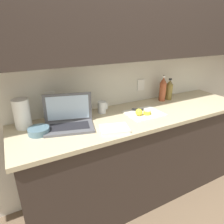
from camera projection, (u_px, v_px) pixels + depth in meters
ground_plane at (137, 190)px, 2.24m from camera, size 12.00×12.00×0.00m
wall_back at (129, 43)px, 1.85m from camera, size 5.20×0.38×2.60m
counter_unit at (140, 154)px, 2.07m from camera, size 2.33×0.64×0.94m
laptop at (69, 119)px, 1.61m from camera, size 0.44×0.34×0.26m
cutting_board at (144, 113)px, 1.88m from camera, size 0.33×0.28×0.01m
knife at (140, 110)px, 1.93m from camera, size 0.24×0.15×0.02m
lemon_half_cut at (147, 113)px, 1.84m from camera, size 0.07×0.07×0.04m
lemon_whole_beside at (139, 112)px, 1.81m from camera, size 0.06×0.06×0.06m
bottle_green_soda at (169, 90)px, 2.24m from camera, size 0.07×0.07×0.24m
bottle_oil_tall at (163, 89)px, 2.19m from camera, size 0.07×0.07×0.28m
measuring_cup at (102, 107)px, 1.88m from camera, size 0.10×0.08×0.11m
bowl_white at (39, 131)px, 1.50m from camera, size 0.16×0.16×0.05m
paper_towel_roll at (22, 114)px, 1.57m from camera, size 0.13×0.13×0.24m
dish_towel at (114, 129)px, 1.56m from camera, size 0.25×0.21×0.02m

